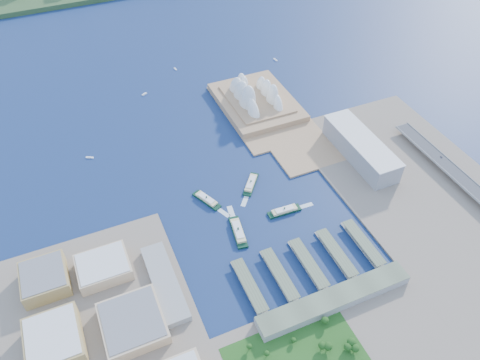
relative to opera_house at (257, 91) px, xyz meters
name	(u,v)px	position (x,y,z in m)	size (l,w,h in m)	color
ground	(273,229)	(-105.00, -280.00, -32.00)	(3000.00, 3000.00, 0.00)	#0F1E47
east_land	(434,202)	(135.00, -330.00, -30.50)	(240.00, 500.00, 3.00)	#796C5D
peninsula	(262,110)	(2.50, -20.00, -30.50)	(135.00, 220.00, 3.00)	#A27E58
opera_house	(257,91)	(0.00, 0.00, 0.00)	(134.00, 180.00, 58.00)	white
toaster_building	(360,148)	(90.00, -200.00, -11.50)	(45.00, 155.00, 35.00)	gray
expressway	(472,192)	(195.00, -340.00, -23.07)	(26.00, 340.00, 11.85)	gray
west_buildings	(101,332)	(-355.00, -350.00, -15.50)	(200.00, 280.00, 27.00)	#A08650
ferry_wharves	(308,264)	(-91.00, -355.00, -27.35)	(184.00, 90.00, 9.30)	#535F48
terminal_building	(334,300)	(-90.00, -415.00, -23.00)	(200.00, 28.00, 12.00)	gray
ferry_a	(207,199)	(-170.89, -192.54, -27.34)	(12.55, 49.32, 9.33)	black
ferry_b	(251,183)	(-96.90, -187.93, -27.24)	(12.80, 50.30, 9.51)	black
ferry_c	(238,230)	(-152.35, -267.34, -26.63)	(14.47, 56.84, 10.75)	black
ferry_d	(284,210)	(-75.78, -258.06, -27.30)	(12.65, 49.71, 9.40)	black
boat_a	(90,157)	(-311.81, -26.02, -30.80)	(3.11, 12.44, 2.40)	white
boat_b	(144,94)	(-181.64, 117.64, -30.57)	(3.69, 10.56, 2.85)	white
boat_c	(275,60)	(106.06, 133.92, -30.71)	(3.35, 11.48, 2.58)	white
boat_e	(175,69)	(-99.01, 182.37, -30.83)	(3.04, 9.57, 2.35)	white
car_c	(441,157)	(199.00, -265.17, -16.54)	(1.70, 4.18, 1.21)	slate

